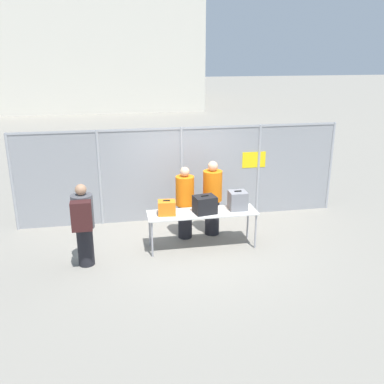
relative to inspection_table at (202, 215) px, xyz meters
name	(u,v)px	position (x,y,z in m)	size (l,w,h in m)	color
ground_plane	(195,247)	(-0.16, 0.01, -0.74)	(120.00, 120.00, 0.00)	gray
fence_section	(182,172)	(-0.14, 1.73, 0.46)	(7.89, 0.07, 2.29)	#9EA0A5
inspection_table	(202,215)	(0.00, 0.00, 0.00)	(2.30, 0.66, 0.80)	silver
suitcase_orange	(167,208)	(-0.75, 0.01, 0.20)	(0.38, 0.31, 0.32)	orange
suitcase_black	(205,205)	(0.04, -0.05, 0.24)	(0.50, 0.42, 0.39)	black
suitcase_grey	(238,200)	(0.77, 0.05, 0.25)	(0.37, 0.35, 0.41)	slate
traveler_hooded	(83,223)	(-2.40, -0.41, 0.17)	(0.41, 0.64, 1.66)	black
security_worker_near	(185,202)	(-0.27, 0.57, 0.11)	(0.40, 0.40, 1.63)	black
security_worker_far	(212,197)	(0.36, 0.64, 0.15)	(0.42, 0.42, 1.71)	black
utility_trailer	(255,172)	(2.52, 3.99, -0.31)	(3.59, 2.03, 0.74)	white
distant_hangar	(74,53)	(-4.31, 27.62, 3.07)	(17.77, 13.78, 7.62)	beige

